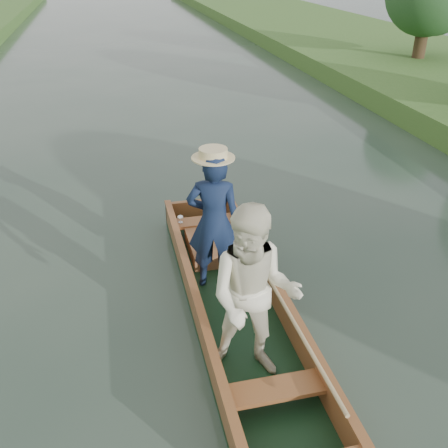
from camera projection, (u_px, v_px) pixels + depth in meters
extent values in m
plane|color=#283D30|center=(235.00, 311.00, 6.35)|extent=(120.00, 120.00, 0.00)
cylinder|color=#47331E|center=(421.00, 40.00, 17.73)|extent=(0.44, 0.44, 2.38)
sphere|color=#1D431B|center=(438.00, 3.00, 17.53)|extent=(2.20, 2.20, 2.20)
cube|color=black|center=(235.00, 309.00, 6.33)|extent=(1.10, 5.00, 0.08)
cube|color=brown|center=(195.00, 302.00, 6.13)|extent=(0.08, 5.00, 0.32)
cube|color=brown|center=(274.00, 291.00, 6.33)|extent=(0.08, 5.00, 0.32)
cube|color=brown|center=(199.00, 209.00, 8.33)|extent=(1.10, 0.08, 0.32)
cube|color=brown|center=(194.00, 290.00, 6.04)|extent=(0.10, 5.00, 0.04)
cube|color=brown|center=(274.00, 279.00, 6.25)|extent=(0.10, 5.00, 0.04)
cube|color=brown|center=(205.00, 221.00, 7.82)|extent=(0.94, 0.30, 0.05)
cube|color=brown|center=(275.00, 389.00, 4.84)|extent=(0.94, 0.30, 0.05)
imported|color=#131F3C|center=(214.00, 222.00, 6.29)|extent=(0.79, 0.64, 1.88)
cylinder|color=beige|center=(213.00, 155.00, 5.86)|extent=(0.52, 0.52, 0.12)
imported|color=#EEE9CA|center=(254.00, 296.00, 4.90)|extent=(1.13, 1.00, 1.95)
cube|color=#A55235|center=(218.00, 246.00, 7.39)|extent=(0.85, 0.90, 0.22)
sphere|color=tan|center=(238.00, 234.00, 7.25)|extent=(0.20, 0.20, 0.20)
sphere|color=tan|center=(238.00, 225.00, 7.17)|extent=(0.15, 0.15, 0.15)
sphere|color=tan|center=(235.00, 222.00, 7.13)|extent=(0.06, 0.06, 0.06)
sphere|color=tan|center=(242.00, 221.00, 7.15)|extent=(0.06, 0.06, 0.06)
sphere|color=tan|center=(239.00, 228.00, 7.13)|extent=(0.06, 0.06, 0.06)
sphere|color=tan|center=(232.00, 234.00, 7.20)|extent=(0.07, 0.07, 0.07)
sphere|color=tan|center=(244.00, 232.00, 7.24)|extent=(0.07, 0.07, 0.07)
sphere|color=tan|center=(235.00, 240.00, 7.26)|extent=(0.08, 0.08, 0.08)
sphere|color=tan|center=(242.00, 240.00, 7.28)|extent=(0.08, 0.08, 0.08)
cylinder|color=silver|center=(181.00, 222.00, 7.73)|extent=(0.07, 0.07, 0.01)
cylinder|color=silver|center=(180.00, 220.00, 7.71)|extent=(0.01, 0.01, 0.08)
ellipsoid|color=silver|center=(180.00, 217.00, 7.68)|extent=(0.09, 0.09, 0.05)
cylinder|color=tan|center=(272.00, 284.00, 6.09)|extent=(0.04, 4.17, 0.19)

